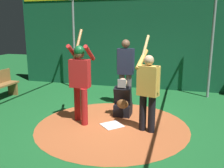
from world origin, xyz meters
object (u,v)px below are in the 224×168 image
object	(u,v)px
home_plate	(112,125)
visitor	(148,88)
batter	(80,77)
umpire	(125,69)
baseball_0	(142,122)
catcher	(123,101)

from	to	relation	value
home_plate	visitor	xyz separation A→B (m)	(0.06, 0.78, 0.91)
batter	visitor	distance (m)	1.53
batter	visitor	xyz separation A→B (m)	(0.09, 1.52, -0.14)
home_plate	umpire	size ratio (longest dim) A/B	0.23
batter	umpire	xyz separation A→B (m)	(-1.51, 0.69, -0.03)
baseball_0	home_plate	bearing A→B (deg)	-63.41
catcher	umpire	distance (m)	1.10
umpire	visitor	bearing A→B (deg)	27.47
home_plate	visitor	bearing A→B (deg)	85.69
batter	visitor	world-z (taller)	batter
batter	umpire	bearing A→B (deg)	155.44
batter	baseball_0	world-z (taller)	batter
catcher	home_plate	bearing A→B (deg)	-7.04
visitor	catcher	bearing A→B (deg)	-120.09
home_plate	catcher	world-z (taller)	catcher
home_plate	batter	xyz separation A→B (m)	(-0.03, -0.75, 1.05)
home_plate	batter	size ratio (longest dim) A/B	0.20
home_plate	catcher	distance (m)	0.77
home_plate	visitor	size ratio (longest dim) A/B	0.21
baseball_0	batter	bearing A→B (deg)	-78.46
visitor	batter	bearing A→B (deg)	-76.69
visitor	baseball_0	size ratio (longest dim) A/B	26.71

